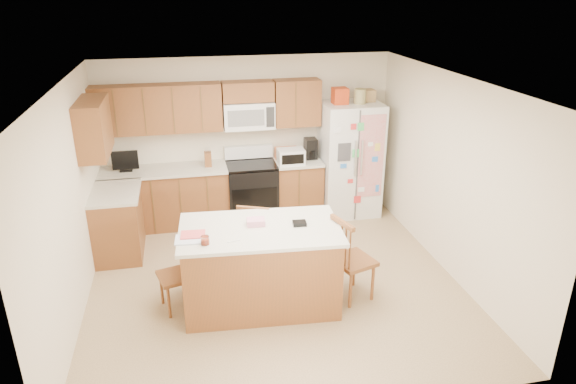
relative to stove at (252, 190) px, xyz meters
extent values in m
plane|color=olive|center=(0.00, -1.94, -0.47)|extent=(4.50, 4.50, 0.00)
cube|color=beige|center=(0.00, 0.31, 0.78)|extent=(4.50, 0.10, 2.50)
cube|color=beige|center=(0.00, -4.19, 0.78)|extent=(4.50, 0.10, 2.50)
cube|color=beige|center=(-2.25, -1.94, 0.78)|extent=(0.10, 4.50, 2.50)
cube|color=beige|center=(2.25, -1.94, 0.78)|extent=(0.10, 4.50, 2.50)
cube|color=white|center=(0.00, -1.94, 2.03)|extent=(4.50, 4.50, 0.04)
cube|color=brown|center=(-1.31, 0.01, -0.03)|extent=(1.87, 0.60, 0.88)
cube|color=brown|center=(0.74, 0.01, -0.03)|extent=(0.72, 0.60, 0.88)
cube|color=brown|center=(-1.95, -0.76, -0.03)|extent=(0.60, 0.95, 0.88)
cube|color=beige|center=(-1.31, 0.00, 0.43)|extent=(1.87, 0.64, 0.04)
cube|color=beige|center=(0.74, 0.00, 0.43)|extent=(0.72, 0.64, 0.04)
cube|color=beige|center=(-1.94, -0.76, 0.43)|extent=(0.64, 0.95, 0.04)
cube|color=brown|center=(-1.32, 0.15, 1.33)|extent=(1.85, 0.33, 0.70)
cube|color=brown|center=(0.75, 0.15, 1.33)|extent=(0.70, 0.33, 0.70)
cube|color=brown|center=(0.00, 0.15, 1.53)|extent=(0.76, 0.33, 0.29)
cube|color=brown|center=(-2.08, -0.76, 1.33)|extent=(0.33, 0.95, 0.70)
cube|color=brown|center=(-1.90, -0.02, 1.33)|extent=(0.02, 0.01, 0.66)
cube|color=brown|center=(-1.90, -0.29, -0.03)|extent=(0.02, 0.01, 0.84)
cube|color=brown|center=(-1.50, -0.02, 1.33)|extent=(0.02, 0.01, 0.66)
cube|color=brown|center=(-1.50, -0.29, -0.03)|extent=(0.02, 0.01, 0.84)
cube|color=brown|center=(-1.10, -0.02, 1.33)|extent=(0.02, 0.01, 0.66)
cube|color=brown|center=(-1.10, -0.29, -0.03)|extent=(0.02, 0.01, 0.84)
cube|color=brown|center=(-0.70, -0.02, 1.33)|extent=(0.01, 0.01, 0.66)
cube|color=brown|center=(-0.70, -0.29, -0.03)|extent=(0.01, 0.01, 0.84)
cube|color=brown|center=(0.70, -0.02, 1.33)|extent=(0.01, 0.01, 0.66)
cube|color=brown|center=(0.70, -0.29, -0.03)|extent=(0.01, 0.01, 0.84)
cube|color=white|center=(0.00, 0.12, 1.18)|extent=(0.76, 0.38, 0.40)
cube|color=slate|center=(-0.06, -0.07, 1.18)|extent=(0.54, 0.01, 0.24)
cube|color=#262626|center=(0.30, -0.07, 1.18)|extent=(0.12, 0.01, 0.30)
cube|color=brown|center=(-0.65, 0.01, 0.56)|extent=(0.10, 0.14, 0.22)
cube|color=black|center=(-1.85, 0.03, 0.46)|extent=(0.18, 0.12, 0.02)
cube|color=black|center=(-1.85, 0.03, 0.62)|extent=(0.38, 0.03, 0.28)
cube|color=orange|center=(0.58, 0.09, 0.54)|extent=(0.35, 0.22, 0.18)
cube|color=white|center=(0.60, -0.14, 0.56)|extent=(0.40, 0.28, 0.23)
cube|color=black|center=(0.60, -0.28, 0.56)|extent=(0.34, 0.01, 0.15)
cube|color=black|center=(0.96, 0.06, 0.61)|extent=(0.18, 0.22, 0.32)
cylinder|color=black|center=(0.96, -0.01, 0.54)|extent=(0.12, 0.12, 0.12)
cube|color=black|center=(0.00, -0.01, -0.03)|extent=(0.76, 0.64, 0.88)
cube|color=black|center=(0.00, -0.33, -0.05)|extent=(0.68, 0.01, 0.42)
cube|color=black|center=(0.00, -0.01, 0.43)|extent=(0.76, 0.64, 0.03)
cube|color=white|center=(0.00, 0.25, 0.56)|extent=(0.76, 0.10, 0.20)
cube|color=white|center=(1.57, -0.06, 0.43)|extent=(0.90, 0.75, 1.80)
cube|color=#4C4C4C|center=(1.57, -0.44, 0.43)|extent=(0.02, 0.01, 1.75)
cube|color=silver|center=(1.52, -0.47, 0.58)|extent=(0.02, 0.03, 0.55)
cube|color=silver|center=(1.62, -0.47, 0.58)|extent=(0.02, 0.03, 0.55)
cube|color=#3F3F44|center=(1.35, -0.44, 0.68)|extent=(0.20, 0.01, 0.28)
cube|color=#D84C59|center=(1.77, -0.44, 0.58)|extent=(0.42, 0.01, 1.30)
cube|color=red|center=(1.37, -0.06, 1.45)|extent=(0.22, 0.22, 0.24)
cylinder|color=tan|center=(1.67, -0.11, 1.44)|extent=(0.18, 0.18, 0.22)
cube|color=#A5824E|center=(1.85, 0.02, 1.42)|extent=(0.18, 0.20, 0.18)
cube|color=brown|center=(-0.23, -2.37, -0.01)|extent=(1.77, 1.08, 0.94)
cube|color=beige|center=(-0.23, -2.37, 0.48)|extent=(1.86, 1.16, 0.04)
cylinder|color=red|center=(-0.85, -2.63, 0.53)|extent=(0.08, 0.08, 0.06)
cylinder|color=white|center=(-0.85, -2.63, 0.55)|extent=(0.09, 0.09, 0.09)
cube|color=pink|center=(-0.26, -2.28, 0.54)|extent=(0.21, 0.16, 0.07)
cube|color=black|center=(0.21, -2.38, 0.52)|extent=(0.16, 0.13, 0.04)
cube|color=white|center=(-1.01, -2.50, 0.51)|extent=(0.32, 0.26, 0.01)
cube|color=#D84C4C|center=(-0.97, -2.42, 0.52)|extent=(0.27, 0.22, 0.01)
cylinder|color=white|center=(-0.55, -2.63, 0.51)|extent=(0.14, 0.04, 0.01)
cube|color=brown|center=(-1.19, -2.26, -0.06)|extent=(0.46, 0.47, 0.04)
cylinder|color=brown|center=(-1.37, -2.15, -0.28)|extent=(0.03, 0.03, 0.40)
cylinder|color=brown|center=(-1.28, -2.45, -0.28)|extent=(0.03, 0.03, 0.40)
cylinder|color=brown|center=(-1.10, -2.07, -0.28)|extent=(0.03, 0.03, 0.40)
cylinder|color=brown|center=(-1.02, -2.37, -0.28)|extent=(0.03, 0.03, 0.40)
cylinder|color=brown|center=(-1.08, -2.08, 0.18)|extent=(0.02, 0.02, 0.44)
cylinder|color=brown|center=(-1.06, -2.15, 0.18)|extent=(0.02, 0.02, 0.44)
cylinder|color=brown|center=(-1.04, -2.22, 0.18)|extent=(0.02, 0.02, 0.44)
cylinder|color=brown|center=(-1.02, -2.28, 0.18)|extent=(0.02, 0.02, 0.44)
cylinder|color=brown|center=(-1.00, -2.35, 0.18)|extent=(0.02, 0.02, 0.44)
cube|color=brown|center=(-1.04, -2.22, 0.40)|extent=(0.14, 0.37, 0.05)
cube|color=brown|center=(-0.17, -1.65, -0.02)|extent=(0.55, 0.54, 0.05)
cylinder|color=brown|center=(0.05, -1.57, -0.26)|extent=(0.04, 0.04, 0.44)
cylinder|color=brown|center=(-0.27, -1.44, -0.26)|extent=(0.04, 0.04, 0.44)
cylinder|color=brown|center=(-0.06, -1.85, -0.26)|extent=(0.04, 0.04, 0.44)
cylinder|color=brown|center=(-0.38, -1.72, -0.26)|extent=(0.04, 0.04, 0.44)
cylinder|color=brown|center=(-0.09, -1.86, 0.24)|extent=(0.02, 0.02, 0.49)
cylinder|color=brown|center=(-0.16, -1.84, 0.24)|extent=(0.02, 0.02, 0.49)
cylinder|color=brown|center=(-0.23, -1.81, 0.24)|extent=(0.02, 0.02, 0.49)
cylinder|color=brown|center=(-0.30, -1.78, 0.24)|extent=(0.02, 0.02, 0.49)
cylinder|color=brown|center=(-0.37, -1.75, 0.24)|extent=(0.02, 0.02, 0.49)
cube|color=brown|center=(-0.23, -1.81, 0.49)|extent=(0.39, 0.19, 0.05)
cube|color=brown|center=(0.85, -2.45, 0.01)|extent=(0.55, 0.56, 0.05)
cylinder|color=brown|center=(1.06, -2.57, -0.24)|extent=(0.04, 0.04, 0.46)
cylinder|color=brown|center=(0.95, -2.23, -0.24)|extent=(0.04, 0.04, 0.46)
cylinder|color=brown|center=(0.75, -2.67, -0.24)|extent=(0.04, 0.04, 0.46)
cylinder|color=brown|center=(0.64, -2.33, -0.24)|extent=(0.04, 0.04, 0.46)
cylinder|color=brown|center=(0.73, -2.66, 0.29)|extent=(0.02, 0.02, 0.51)
cylinder|color=brown|center=(0.70, -2.58, 0.29)|extent=(0.02, 0.02, 0.51)
cylinder|color=brown|center=(0.68, -2.51, 0.29)|extent=(0.02, 0.02, 0.51)
cylinder|color=brown|center=(0.65, -2.43, 0.29)|extent=(0.02, 0.02, 0.51)
cylinder|color=brown|center=(0.63, -2.35, 0.29)|extent=(0.02, 0.02, 0.51)
cube|color=brown|center=(0.68, -2.51, 0.54)|extent=(0.17, 0.42, 0.05)
camera|label=1|loc=(-0.98, -7.43, 3.01)|focal=32.00mm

